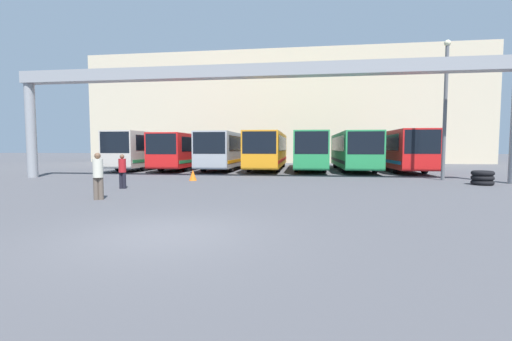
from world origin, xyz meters
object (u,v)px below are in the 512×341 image
Objects in this scene: bus_slot_3 at (268,149)px; lamp_post at (445,105)px; bus_slot_0 at (148,148)px; bus_slot_5 at (353,149)px; tire_stack at (482,178)px; pedestrian_far_center at (98,175)px; bus_slot_6 at (397,148)px; bus_slot_1 at (187,149)px; traffic_cone at (193,175)px; pedestrian_mid_right at (122,170)px; bus_slot_4 at (310,149)px; bus_slot_2 at (226,149)px.

lamp_post reaches higher than bus_slot_3.
lamp_post reaches higher than bus_slot_0.
tire_stack is at bearing -65.27° from bus_slot_5.
tire_stack is 0.13× the size of lamp_post.
bus_slot_0 is 6.39× the size of pedestrian_far_center.
bus_slot_0 is at bearing -176.02° from bus_slot_3.
bus_slot_5 reaches higher than pedestrian_far_center.
bus_slot_3 is 10.64m from bus_slot_6.
bus_slot_1 is 17.75m from pedestrian_far_center.
lamp_post reaches higher than traffic_cone.
pedestrian_mid_right is (-5.23, -14.83, -0.95)m from bus_slot_3.
pedestrian_mid_right is at bearing -120.63° from bus_slot_4.
lamp_post is (18.14, -7.88, 2.62)m from bus_slot_1.
bus_slot_0 is 0.97× the size of bus_slot_1.
bus_slot_0 is 18.47m from pedestrian_far_center.
tire_stack is at bearing 179.88° from pedestrian_far_center.
bus_slot_3 is 15.75m from pedestrian_mid_right.
bus_slot_0 is 14.20m from bus_slot_4.
bus_slot_1 is 0.92× the size of bus_slot_6.
bus_slot_0 reaches higher than bus_slot_6.
pedestrian_mid_right is at bearing -96.88° from bus_slot_2.
bus_slot_3 is at bearing 179.74° from bus_slot_4.
bus_slot_3 is 1.05× the size of bus_slot_5.
bus_slot_1 is 7.12m from bus_slot_3.
bus_slot_4 is (7.09, 0.88, 0.01)m from bus_slot_2.
traffic_cone is at bearing -122.44° from bus_slot_4.
bus_slot_1 reaches higher than pedestrian_mid_right.
bus_slot_2 is 17.27× the size of traffic_cone.
bus_slot_6 is 7.17× the size of pedestrian_far_center.
bus_slot_2 is at bearing -1.24° from bus_slot_0.
bus_slot_4 is 1.01× the size of bus_slot_6.
bus_slot_5 reaches higher than pedestrian_mid_right.
bus_slot_3 is at bearing 179.60° from bus_slot_6.
bus_slot_0 is 24.86m from tire_stack.
pedestrian_far_center is at bearing -156.35° from tire_stack.
pedestrian_mid_right is 17.83m from lamp_post.
bus_slot_6 reaches higher than bus_slot_5.
lamp_post is (11.04, -8.45, 2.56)m from bus_slot_3.
bus_slot_5 is at bearing 114.73° from tire_stack.
bus_slot_3 is 1.55× the size of lamp_post.
lamp_post is (3.95, -8.14, 2.58)m from bus_slot_5.
pedestrian_mid_right is 4.62m from traffic_cone.
bus_slot_1 is 21.76m from tire_stack.
bus_slot_4 is 11.57m from lamp_post.
lamp_post is (7.50, -8.43, 2.57)m from bus_slot_4.
bus_slot_6 is at bearing -136.33° from pedestrian_mid_right.
bus_slot_4 is at bearing -137.37° from pedestrian_far_center.
bus_slot_6 is (3.55, 0.23, 0.05)m from bus_slot_5.
bus_slot_3 reaches higher than bus_slot_1.
pedestrian_mid_right is 0.20× the size of lamp_post.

